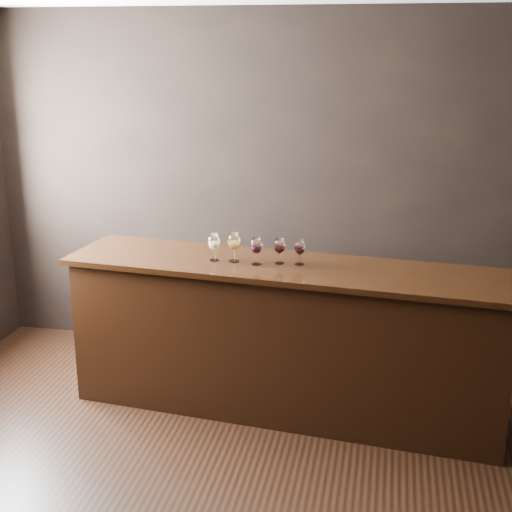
% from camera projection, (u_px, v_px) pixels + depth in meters
% --- Properties ---
extents(ground, '(5.00, 5.00, 0.00)m').
position_uv_depth(ground, '(227.00, 506.00, 4.04)').
color(ground, black).
rests_on(ground, ground).
extents(room_shell, '(5.02, 4.52, 2.81)m').
position_uv_depth(room_shell, '(184.00, 186.00, 3.67)').
color(room_shell, black).
rests_on(room_shell, ground).
extents(bar_counter, '(3.03, 0.97, 1.04)m').
position_uv_depth(bar_counter, '(286.00, 341.00, 4.98)').
color(bar_counter, black).
rests_on(bar_counter, ground).
extents(bar_top, '(3.13, 1.05, 0.04)m').
position_uv_depth(bar_top, '(287.00, 268.00, 4.82)').
color(bar_top, black).
rests_on(bar_top, bar_counter).
extents(back_bar_shelf, '(2.23, 0.40, 0.80)m').
position_uv_depth(back_bar_shelf, '(210.00, 308.00, 5.94)').
color(back_bar_shelf, black).
rests_on(back_bar_shelf, ground).
extents(glass_white, '(0.08, 0.08, 0.19)m').
position_uv_depth(glass_white, '(214.00, 242.00, 4.88)').
color(glass_white, white).
rests_on(glass_white, bar_top).
extents(glass_amber, '(0.09, 0.09, 0.20)m').
position_uv_depth(glass_amber, '(234.00, 242.00, 4.85)').
color(glass_amber, white).
rests_on(glass_amber, bar_top).
extents(glass_red_a, '(0.08, 0.08, 0.19)m').
position_uv_depth(glass_red_a, '(256.00, 246.00, 4.79)').
color(glass_red_a, white).
rests_on(glass_red_a, bar_top).
extents(glass_red_b, '(0.08, 0.08, 0.18)m').
position_uv_depth(glass_red_b, '(280.00, 246.00, 4.81)').
color(glass_red_b, white).
rests_on(glass_red_b, bar_top).
extents(glass_red_c, '(0.07, 0.07, 0.17)m').
position_uv_depth(glass_red_c, '(300.00, 248.00, 4.79)').
color(glass_red_c, white).
rests_on(glass_red_c, bar_top).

